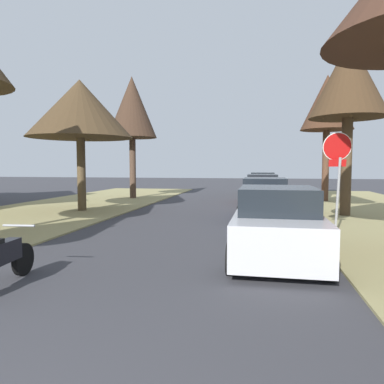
# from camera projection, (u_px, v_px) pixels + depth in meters

# --- Properties ---
(stop_sign_far) EXTENTS (0.82, 0.59, 2.94)m
(stop_sign_far) POSITION_uv_depth(u_px,v_px,m) (337.00, 161.00, 10.13)
(stop_sign_far) COLOR #9EA0A5
(stop_sign_far) RESTS_ON grass_verge_right
(street_tree_right_mid_b) EXTENTS (3.02, 3.02, 6.99)m
(street_tree_right_mid_b) POSITION_uv_depth(u_px,v_px,m) (349.00, 80.00, 14.14)
(street_tree_right_mid_b) COLOR #4F3B27
(street_tree_right_mid_b) RESTS_ON grass_verge_right
(street_tree_right_far) EXTENTS (2.89, 2.89, 7.06)m
(street_tree_right_far) POSITION_uv_depth(u_px,v_px,m) (327.00, 104.00, 20.03)
(street_tree_right_far) COLOR #523626
(street_tree_right_far) RESTS_ON grass_verge_right
(street_tree_left_mid_b) EXTENTS (4.61, 4.61, 5.77)m
(street_tree_left_mid_b) POSITION_uv_depth(u_px,v_px,m) (80.00, 109.00, 15.78)
(street_tree_left_mid_b) COLOR brown
(street_tree_left_mid_b) RESTS_ON grass_verge_left
(street_tree_left_far) EXTENTS (3.01, 3.01, 7.46)m
(street_tree_left_far) POSITION_uv_depth(u_px,v_px,m) (132.00, 108.00, 22.02)
(street_tree_left_far) COLOR #4C382B
(street_tree_left_far) RESTS_ON grass_verge_left
(parked_sedan_silver) EXTENTS (1.97, 4.42, 1.57)m
(parked_sedan_silver) POSITION_uv_depth(u_px,v_px,m) (277.00, 224.00, 8.07)
(parked_sedan_silver) COLOR #BCBCC1
(parked_sedan_silver) RESTS_ON ground
(parked_sedan_navy) EXTENTS (1.97, 4.42, 1.57)m
(parked_sedan_navy) POSITION_uv_depth(u_px,v_px,m) (265.00, 199.00, 14.16)
(parked_sedan_navy) COLOR navy
(parked_sedan_navy) RESTS_ON ground
(parked_sedan_red) EXTENTS (1.97, 4.42, 1.57)m
(parked_sedan_red) POSITION_uv_depth(u_px,v_px,m) (262.00, 189.00, 20.13)
(parked_sedan_red) COLOR red
(parked_sedan_red) RESTS_ON ground
(parked_sedan_tan) EXTENTS (1.97, 4.42, 1.57)m
(parked_sedan_tan) POSITION_uv_depth(u_px,v_px,m) (263.00, 184.00, 25.94)
(parked_sedan_tan) COLOR tan
(parked_sedan_tan) RESTS_ON ground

